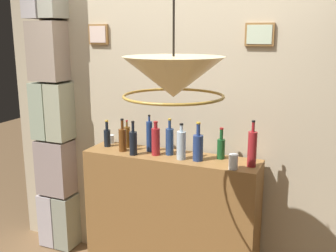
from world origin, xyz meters
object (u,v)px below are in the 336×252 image
(liquor_bottle_bourbon, at_px, (133,142))
(liquor_bottle_mezcal, at_px, (149,136))
(liquor_bottle_scotch, at_px, (181,145))
(liquor_bottle_rum, at_px, (127,137))
(liquor_bottle_amaro, at_px, (107,137))
(liquor_bottle_brandy, at_px, (123,139))
(liquor_bottle_whiskey, at_px, (156,141))
(liquor_bottle_vermouth, at_px, (221,147))
(liquor_bottle_vodka, at_px, (170,141))
(pendant_lamp, at_px, (173,78))
(glass_tumbler_rocks, at_px, (111,139))
(glass_tumbler_highball, at_px, (233,162))
(liquor_bottle_port, at_px, (198,147))
(liquor_bottle_tequila, at_px, (252,148))

(liquor_bottle_bourbon, bearing_deg, liquor_bottle_mezcal, 62.17)
(liquor_bottle_scotch, distance_m, liquor_bottle_rum, 0.55)
(liquor_bottle_amaro, distance_m, liquor_bottle_brandy, 0.20)
(liquor_bottle_amaro, xyz_separation_m, liquor_bottle_brandy, (0.19, -0.07, 0.02))
(liquor_bottle_whiskey, xyz_separation_m, liquor_bottle_mezcal, (-0.09, 0.07, 0.01))
(liquor_bottle_vermouth, xyz_separation_m, liquor_bottle_bourbon, (-0.67, -0.18, 0.01))
(liquor_bottle_vodka, bearing_deg, liquor_bottle_scotch, -29.61)
(liquor_bottle_rum, relative_size, pendant_lamp, 0.39)
(liquor_bottle_scotch, bearing_deg, glass_tumbler_rocks, 165.79)
(liquor_bottle_whiskey, height_order, liquor_bottle_rum, liquor_bottle_whiskey)
(liquor_bottle_rum, height_order, glass_tumbler_rocks, liquor_bottle_rum)
(liquor_bottle_scotch, relative_size, liquor_bottle_rum, 1.20)
(liquor_bottle_scotch, bearing_deg, glass_tumbler_highball, -9.49)
(liquor_bottle_amaro, distance_m, liquor_bottle_vodka, 0.58)
(glass_tumbler_highball, bearing_deg, liquor_bottle_scotch, 170.51)
(liquor_bottle_amaro, height_order, liquor_bottle_bourbon, liquor_bottle_bourbon)
(liquor_bottle_brandy, bearing_deg, pendant_lamp, -44.36)
(liquor_bottle_whiskey, distance_m, liquor_bottle_port, 0.35)
(liquor_bottle_whiskey, distance_m, liquor_bottle_brandy, 0.29)
(liquor_bottle_bourbon, bearing_deg, liquor_bottle_vermouth, 14.71)
(liquor_bottle_vodka, distance_m, glass_tumbler_rocks, 0.63)
(liquor_bottle_brandy, relative_size, pendant_lamp, 0.45)
(liquor_bottle_amaro, distance_m, liquor_bottle_bourbon, 0.34)
(liquor_bottle_rum, bearing_deg, liquor_bottle_port, -9.31)
(liquor_bottle_vodka, xyz_separation_m, liquor_bottle_port, (0.26, -0.05, -0.00))
(liquor_bottle_vermouth, xyz_separation_m, glass_tumbler_highball, (0.15, -0.20, -0.04))
(liquor_bottle_bourbon, relative_size, liquor_bottle_brandy, 1.01)
(liquor_bottle_vodka, relative_size, glass_tumbler_highball, 2.70)
(liquor_bottle_port, relative_size, glass_tumbler_highball, 2.75)
(liquor_bottle_whiskey, distance_m, liquor_bottle_scotch, 0.23)
(liquor_bottle_tequila, distance_m, liquor_bottle_brandy, 1.05)
(liquor_bottle_amaro, relative_size, liquor_bottle_mezcal, 0.75)
(liquor_bottle_scotch, xyz_separation_m, pendant_lamp, (0.22, -0.71, 0.59))
(liquor_bottle_rum, bearing_deg, liquor_bottle_tequila, -4.81)
(liquor_bottle_brandy, relative_size, glass_tumbler_rocks, 3.74)
(liquor_bottle_mezcal, bearing_deg, liquor_bottle_bourbon, -117.83)
(liquor_bottle_vodka, relative_size, liquor_bottle_scotch, 1.04)
(liquor_bottle_vermouth, xyz_separation_m, liquor_bottle_amaro, (-0.99, -0.05, -0.00))
(liquor_bottle_port, bearing_deg, pendant_lamp, -82.68)
(liquor_bottle_vodka, distance_m, liquor_bottle_port, 0.26)
(liquor_bottle_scotch, distance_m, glass_tumbler_highball, 0.43)
(liquor_bottle_port, xyz_separation_m, liquor_bottle_rum, (-0.67, 0.11, -0.02))
(liquor_bottle_bourbon, height_order, glass_tumbler_highball, liquor_bottle_bourbon)
(liquor_bottle_brandy, distance_m, liquor_bottle_scotch, 0.52)
(liquor_bottle_mezcal, height_order, liquor_bottle_rum, liquor_bottle_mezcal)
(liquor_bottle_tequila, height_order, liquor_bottle_mezcal, liquor_bottle_tequila)
(liquor_bottle_amaro, bearing_deg, liquor_bottle_vodka, -1.19)
(liquor_bottle_bourbon, bearing_deg, liquor_bottle_scotch, 6.52)
(glass_tumbler_rocks, bearing_deg, liquor_bottle_port, -11.04)
(liquor_bottle_tequila, xyz_separation_m, pendant_lamp, (-0.31, -0.75, 0.57))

